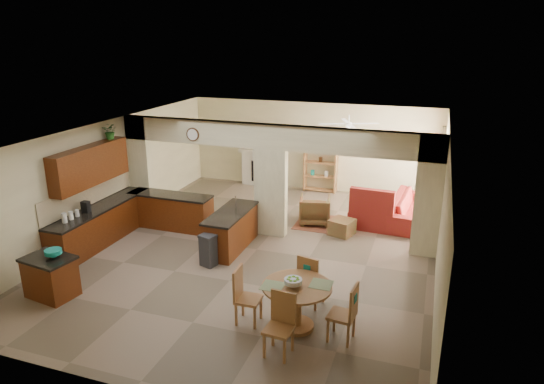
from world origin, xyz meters
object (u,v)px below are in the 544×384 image
(sofa, at_px, (412,209))
(kitchen_island, at_px, (51,277))
(armchair, at_px, (315,210))
(dining_table, at_px, (297,300))

(sofa, bearing_deg, kitchen_island, 139.59)
(kitchen_island, xyz_separation_m, armchair, (3.86, 5.34, -0.04))
(dining_table, bearing_deg, armchair, 100.51)
(dining_table, distance_m, armchair, 4.91)
(sofa, xyz_separation_m, armchair, (-2.43, -0.97, 0.01))
(armchair, bearing_deg, dining_table, 87.96)
(dining_table, distance_m, sofa, 5.99)
(kitchen_island, height_order, dining_table, dining_table)
(kitchen_island, distance_m, sofa, 8.91)
(kitchen_island, relative_size, armchair, 1.25)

